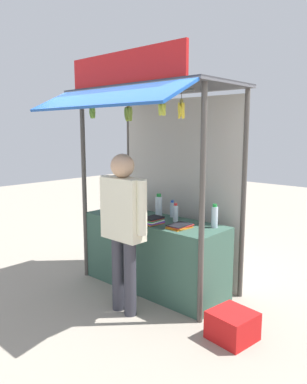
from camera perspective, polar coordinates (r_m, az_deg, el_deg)
name	(u,v)px	position (r m, az deg, el deg)	size (l,w,h in m)	color
ground_plane	(153,287)	(5.02, 0.00, -14.25)	(20.00, 20.00, 0.00)	#9E9384
stall_counter	(153,253)	(4.86, 0.00, -9.37)	(1.94, 0.67, 0.90)	#385B4C
stall_structure	(162,153)	(4.72, 1.29, 6.01)	(2.14, 1.58, 2.87)	#4C4742
water_bottle_front_left	(175,213)	(4.59, 3.37, -3.22)	(0.06, 0.06, 0.23)	silver
water_bottle_mid_left	(139,202)	(5.21, -2.24, -1.58)	(0.07, 0.07, 0.26)	silver
water_bottle_left	(172,209)	(4.83, 2.89, -2.65)	(0.06, 0.06, 0.22)	silver
water_bottle_rear_center	(159,207)	(4.77, 0.82, -2.25)	(0.09, 0.09, 0.32)	silver
water_bottle_far_left	(215,217)	(4.37, 9.30, -3.72)	(0.08, 0.08, 0.28)	silver
water_bottle_front_right	(125,204)	(5.18, -4.30, -1.85)	(0.06, 0.06, 0.22)	silver
magazine_stack_right	(153,220)	(4.48, -0.10, -4.36)	(0.21, 0.26, 0.09)	orange
magazine_stack_center	(180,226)	(4.33, 4.01, -5.21)	(0.23, 0.31, 0.04)	orange
magazine_stack_back_right	(124,213)	(4.91, -4.57, -3.22)	(0.27, 0.31, 0.08)	purple
banana_bunch_rightmost	(162,109)	(3.94, 1.29, 12.54)	(0.10, 0.10, 0.23)	#332D23
banana_bunch_inner_left	(129,114)	(4.28, -3.84, 11.83)	(0.11, 0.11, 0.27)	#332D23
banana_bunch_leftmost	(92,113)	(4.76, -9.30, 11.87)	(0.09, 0.09, 0.23)	#332D23
banana_bunch_inner_right	(181,110)	(3.78, 4.27, 12.39)	(0.09, 0.09, 0.26)	#332D23
vendor_person	(123,219)	(4.05, -4.65, -4.17)	(0.67, 0.25, 1.77)	#383842
plastic_crate	(232,326)	(3.93, 11.96, -19.32)	(0.39, 0.39, 0.28)	red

